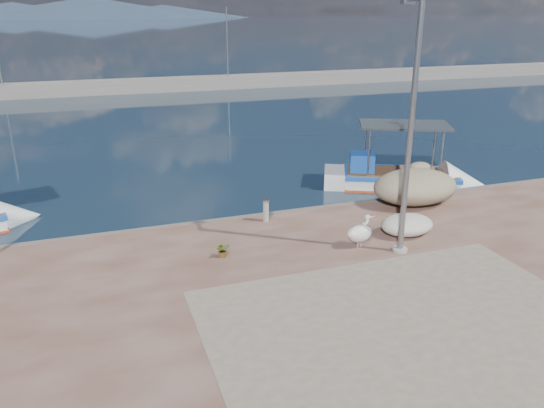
{
  "coord_description": "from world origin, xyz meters",
  "views": [
    {
      "loc": [
        -5.22,
        -11.28,
        7.12
      ],
      "look_at": [
        0.0,
        3.8,
        1.3
      ],
      "focal_mm": 35.0,
      "sensor_mm": 36.0,
      "label": 1
    }
  ],
  "objects": [
    {
      "name": "breakwater",
      "position": [
        -0.0,
        40.0,
        0.6
      ],
      "size": [
        120.0,
        2.2,
        7.5
      ],
      "color": "gray",
      "rests_on": "ground"
    },
    {
      "name": "bollard_near",
      "position": [
        -0.02,
        4.35,
        0.92
      ],
      "size": [
        0.26,
        0.26,
        0.78
      ],
      "color": "gray",
      "rests_on": "quay"
    },
    {
      "name": "boat_right",
      "position": [
        7.05,
        7.53,
        0.25
      ],
      "size": [
        6.89,
        4.75,
        3.17
      ],
      "rotation": [
        0.0,
        0.0,
        -0.44
      ],
      "color": "white",
      "rests_on": "ground"
    },
    {
      "name": "mountains",
      "position": [
        4.39,
        650.0,
        9.51
      ],
      "size": [
        370.0,
        280.0,
        22.0
      ],
      "color": "#28384C",
      "rests_on": "ground"
    },
    {
      "name": "pelican",
      "position": [
        1.97,
        1.49,
        0.96
      ],
      "size": [
        1.03,
        0.64,
        0.98
      ],
      "rotation": [
        0.0,
        0.0,
        0.26
      ],
      "color": "tan",
      "rests_on": "quay"
    },
    {
      "name": "ground",
      "position": [
        0.0,
        0.0,
        0.0
      ],
      "size": [
        1400.0,
        1400.0,
        0.0
      ],
      "primitive_type": "plane",
      "color": "#162635",
      "rests_on": "ground"
    },
    {
      "name": "lamp_post",
      "position": [
        2.94,
        0.86,
        3.8
      ],
      "size": [
        0.44,
        0.96,
        7.0
      ],
      "color": "gray",
      "rests_on": "quay"
    },
    {
      "name": "quay_patch",
      "position": [
        1.0,
        -3.0,
        0.5
      ],
      "size": [
        9.0,
        7.0,
        0.01
      ],
      "primitive_type": "cube",
      "color": "gray",
      "rests_on": "quay"
    },
    {
      "name": "net_pile_c",
      "position": [
        5.66,
        4.28,
        1.13
      ],
      "size": [
        3.19,
        2.28,
        1.25
      ],
      "primitive_type": "ellipsoid",
      "color": "tan",
      "rests_on": "quay"
    },
    {
      "name": "potted_plant",
      "position": [
        -2.05,
        2.17,
        0.72
      ],
      "size": [
        0.41,
        0.36,
        0.44
      ],
      "primitive_type": "imported",
      "rotation": [
        0.0,
        0.0,
        0.06
      ],
      "color": "#33722D",
      "rests_on": "quay"
    },
    {
      "name": "net_pile_d",
      "position": [
        3.81,
        1.86,
        0.82
      ],
      "size": [
        1.7,
        1.28,
        0.64
      ],
      "primitive_type": "ellipsoid",
      "color": "silver",
      "rests_on": "quay"
    }
  ]
}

